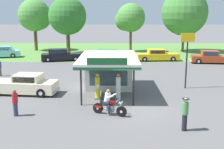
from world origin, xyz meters
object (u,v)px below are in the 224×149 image
(parked_car_back_row_centre_right, at_px, (212,58))
(gas_pump_offside, at_px, (118,87))
(parked_car_second_row_spare, at_px, (109,57))
(bystander_admiring_sedan, at_px, (0,67))
(motorcycle_with_rider, at_px, (109,104))
(parked_car_back_row_right, at_px, (1,52))
(gas_pump_nearside, at_px, (98,87))
(bystander_chatting_near_pumps, at_px, (15,102))
(bystander_standing_back_lot, at_px, (185,113))
(parked_car_back_row_far_left, at_px, (157,55))
(roadside_pole_sign, at_px, (187,51))
(parked_car_back_row_centre_left, at_px, (61,55))
(featured_classic_sedan, at_px, (24,85))

(parked_car_back_row_centre_right, bearing_deg, gas_pump_offside, -127.36)
(parked_car_second_row_spare, xyz_separation_m, bystander_admiring_sedan, (-10.41, -7.92, 0.12))
(motorcycle_with_rider, height_order, parked_car_back_row_right, motorcycle_with_rider)
(gas_pump_nearside, distance_m, parked_car_back_row_right, 24.54)
(motorcycle_with_rider, distance_m, bystander_chatting_near_pumps, 5.51)
(gas_pump_offside, relative_size, bystander_standing_back_lot, 1.08)
(bystander_admiring_sedan, bearing_deg, gas_pump_offside, -33.63)
(parked_car_back_row_right, relative_size, parked_car_back_row_centre_right, 1.06)
(parked_car_second_row_spare, bearing_deg, gas_pump_nearside, -91.80)
(parked_car_back_row_right, bearing_deg, bystander_admiring_sedan, -68.75)
(gas_pump_nearside, xyz_separation_m, bystander_chatting_near_pumps, (-4.64, -3.48, -0.02))
(parked_car_back_row_far_left, relative_size, roadside_pole_sign, 1.26)
(gas_pump_nearside, distance_m, roadside_pole_sign, 7.93)
(gas_pump_offside, relative_size, parked_car_second_row_spare, 0.34)
(parked_car_second_row_spare, bearing_deg, gas_pump_offside, -86.43)
(gas_pump_offside, height_order, roadside_pole_sign, roadside_pole_sign)
(parked_car_back_row_centre_right, height_order, roadside_pole_sign, roadside_pole_sign)
(gas_pump_nearside, distance_m, bystander_chatting_near_pumps, 5.80)
(parked_car_back_row_far_left, height_order, parked_car_back_row_centre_right, parked_car_back_row_centre_right)
(gas_pump_offside, height_order, parked_car_back_row_far_left, gas_pump_offside)
(parked_car_back_row_right, xyz_separation_m, bystander_admiring_sedan, (4.72, -12.13, 0.16))
(bystander_standing_back_lot, height_order, bystander_admiring_sedan, bystander_standing_back_lot)
(gas_pump_offside, bearing_deg, parked_car_back_row_centre_right, 52.64)
(gas_pump_offside, height_order, motorcycle_with_rider, gas_pump_offside)
(gas_pump_offside, distance_m, bystander_standing_back_lot, 6.50)
(parked_car_back_row_right, distance_m, bystander_admiring_sedan, 13.02)
(parked_car_back_row_far_left, bearing_deg, gas_pump_nearside, -111.42)
(parked_car_back_row_centre_right, bearing_deg, gas_pump_nearside, -130.65)
(motorcycle_with_rider, xyz_separation_m, parked_car_back_row_far_left, (5.85, 20.38, 0.03))
(motorcycle_with_rider, height_order, parked_car_second_row_spare, parked_car_second_row_spare)
(parked_car_second_row_spare, bearing_deg, parked_car_back_row_centre_left, 167.45)
(gas_pump_offside, xyz_separation_m, parked_car_back_row_far_left, (5.27, 17.13, -0.18))
(parked_car_back_row_centre_left, distance_m, bystander_chatting_near_pumps, 20.38)
(parked_car_second_row_spare, distance_m, bystander_admiring_sedan, 13.08)
(gas_pump_nearside, bearing_deg, motorcycle_with_rider, -75.12)
(parked_car_second_row_spare, bearing_deg, parked_car_back_row_right, 164.45)
(featured_classic_sedan, xyz_separation_m, parked_car_back_row_far_left, (12.37, 15.81, -0.01))
(parked_car_back_row_far_left, height_order, bystander_chatting_near_pumps, bystander_chatting_near_pumps)
(gas_pump_offside, bearing_deg, bystander_chatting_near_pumps, -150.28)
(parked_car_back_row_right, relative_size, bystander_admiring_sedan, 3.54)
(gas_pump_nearside, relative_size, featured_classic_sedan, 0.34)
(gas_pump_offside, bearing_deg, parked_car_back_row_right, 129.25)
(parked_car_back_row_right, xyz_separation_m, roadside_pole_sign, (21.59, -16.59, 2.36))
(gas_pump_nearside, relative_size, bystander_admiring_sedan, 1.16)
(gas_pump_nearside, bearing_deg, gas_pump_offside, 0.00)
(parked_car_second_row_spare, height_order, roadside_pole_sign, roadside_pole_sign)
(parked_car_back_row_far_left, bearing_deg, featured_classic_sedan, -128.06)
(parked_car_back_row_centre_left, height_order, parked_car_second_row_spare, parked_car_second_row_spare)
(gas_pump_nearside, xyz_separation_m, parked_car_back_row_centre_right, (13.09, 15.24, -0.17))
(gas_pump_nearside, height_order, featured_classic_sedan, gas_pump_nearside)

